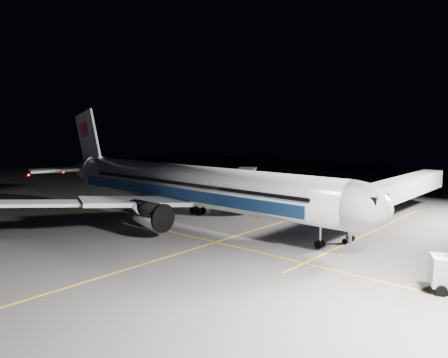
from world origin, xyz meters
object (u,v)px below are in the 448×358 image
airliner (186,185)px  baggage_tug (215,198)px  jet_bridge (393,191)px  safety_cone_b (259,216)px  safety_cone_c (175,208)px  safety_cone_a (196,212)px

airliner → baggage_tug: airliner is taller
baggage_tug → airliner: bearing=-77.0°
jet_bridge → safety_cone_b: (-16.00, -9.84, -4.24)m
safety_cone_b → safety_cone_c: bearing=-163.2°
safety_cone_a → safety_cone_c: 4.92m
jet_bridge → safety_cone_c: 33.40m
jet_bridge → safety_cone_a: size_ratio=60.23×
airliner → jet_bridge: bearing=38.0°
airliner → safety_cone_c: airliner is taller
baggage_tug → safety_cone_a: (4.36, -9.25, -0.60)m
baggage_tug → safety_cone_a: 10.24m
jet_bridge → baggage_tug: size_ratio=11.32×
jet_bridge → safety_cone_c: (-30.00, -14.06, -4.25)m
safety_cone_a → safety_cone_b: safety_cone_b is taller
airliner → safety_cone_a: (-2.00, 4.00, -4.88)m
safety_cone_a → safety_cone_c: safety_cone_c is taller
jet_bridge → safety_cone_b: 19.26m
safety_cone_a → safety_cone_b: bearing=24.9°
jet_bridge → safety_cone_b: size_ratio=50.96×
baggage_tug → safety_cone_c: (-0.56, -9.25, -0.55)m
airliner → safety_cone_c: bearing=150.0°
airliner → jet_bridge: size_ratio=1.79×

